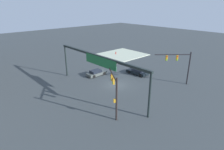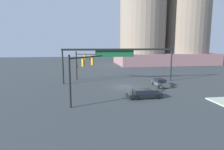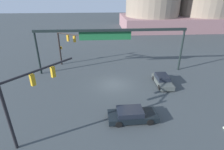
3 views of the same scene
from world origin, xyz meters
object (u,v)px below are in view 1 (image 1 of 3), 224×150
at_px(traffic_signal_opposite_side, 180,62).
at_px(sedan_car_waiting_far, 138,72).
at_px(fire_hydrant_on_curb, 116,53).
at_px(traffic_signal_near_corner, 115,89).
at_px(sedan_car_approaching, 96,73).

bearing_deg(traffic_signal_opposite_side, sedan_car_waiting_far, -39.44).
bearing_deg(traffic_signal_opposite_side, fire_hydrant_on_curb, -64.39).
height_order(traffic_signal_near_corner, fire_hydrant_on_curb, traffic_signal_near_corner).
xyz_separation_m(traffic_signal_opposite_side, sedan_car_waiting_far, (8.49, 1.44, -3.69)).
bearing_deg(traffic_signal_near_corner, fire_hydrant_on_curb, -11.75).
relative_size(traffic_signal_near_corner, sedan_car_waiting_far, 1.23).
distance_m(traffic_signal_near_corner, fire_hydrant_on_curb, 32.41).
bearing_deg(traffic_signal_near_corner, sedan_car_approaching, 3.00).
relative_size(traffic_signal_near_corner, fire_hydrant_on_curb, 8.19).
xyz_separation_m(traffic_signal_near_corner, traffic_signal_opposite_side, (-0.23, -15.76, 0.38)).
bearing_deg(sedan_car_waiting_far, sedan_car_approaching, 50.85).
height_order(traffic_signal_near_corner, sedan_car_approaching, traffic_signal_near_corner).
height_order(sedan_car_approaching, sedan_car_waiting_far, same).
bearing_deg(fire_hydrant_on_curb, traffic_signal_opposite_side, 164.65).
xyz_separation_m(traffic_signal_opposite_side, fire_hydrant_on_curb, (23.57, -6.47, -3.78)).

